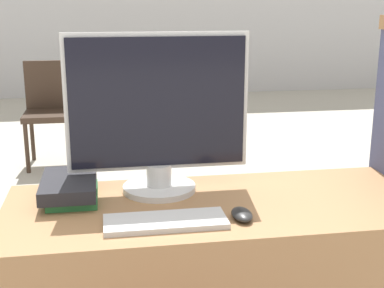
% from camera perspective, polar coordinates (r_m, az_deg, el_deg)
% --- Properties ---
extents(wall_back, '(12.00, 0.06, 2.80)m').
position_cam_1_polar(wall_back, '(8.19, -7.36, 14.93)').
color(wall_back, silver).
rests_on(wall_back, ground_plane).
extents(monitor, '(0.60, 0.24, 0.53)m').
position_cam_1_polar(monitor, '(1.74, -3.65, 3.09)').
color(monitor, silver).
rests_on(monitor, desk).
extents(keyboard, '(0.35, 0.13, 0.02)m').
position_cam_1_polar(keyboard, '(1.55, -2.85, -8.26)').
color(keyboard, silver).
rests_on(keyboard, desk).
extents(mouse, '(0.06, 0.10, 0.03)m').
position_cam_1_polar(mouse, '(1.58, 5.34, -7.48)').
color(mouse, '#262626').
rests_on(mouse, desk).
extents(book_stack, '(0.18, 0.28, 0.07)m').
position_cam_1_polar(book_stack, '(1.77, -12.87, -4.59)').
color(book_stack, '#2D7F42').
rests_on(book_stack, desk).
extents(far_chair, '(0.44, 0.44, 0.89)m').
position_cam_1_polar(far_chair, '(4.82, -14.84, 3.92)').
color(far_chair, '#38281E').
rests_on(far_chair, ground_plane).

